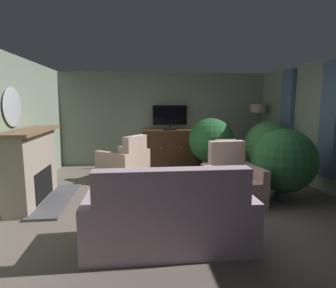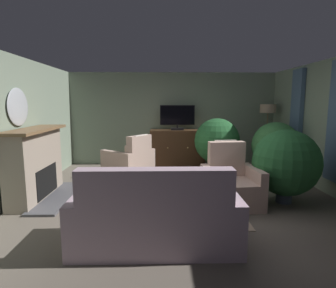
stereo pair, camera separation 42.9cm
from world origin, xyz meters
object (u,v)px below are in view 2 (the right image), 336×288
potted_plant_small_fern_corner (275,146)px  floor_lamp (268,114)px  tv_remote (154,177)px  potted_plant_leafy_by_curtain (286,163)px  sofa_floral (156,220)px  armchair_beside_cabinet (130,163)px  armchair_angled_to_table (231,185)px  folded_newspaper (162,179)px  cat (115,186)px  tv_cabinet (177,149)px  potted_plant_tall_palm_by_window (217,142)px  wall_mirror_oval (18,107)px  coffee_table (152,182)px  television (177,117)px  fireplace (37,166)px

potted_plant_small_fern_corner → floor_lamp: bearing=79.1°
tv_remote → potted_plant_leafy_by_curtain: size_ratio=0.13×
sofa_floral → armchair_beside_cabinet: bearing=101.9°
armchair_angled_to_table → floor_lamp: size_ratio=0.64×
armchair_angled_to_table → armchair_beside_cabinet: 2.69m
folded_newspaper → potted_plant_small_fern_corner: (2.58, 1.56, 0.33)m
tv_remote → sofa_floral: bearing=-110.8°
cat → sofa_floral: bearing=-68.3°
tv_cabinet → cat: (-1.36, -2.17, -0.39)m
potted_plant_tall_palm_by_window → floor_lamp: floor_lamp is taller
wall_mirror_oval → sofa_floral: bearing=-36.1°
folded_newspaper → potted_plant_tall_palm_by_window: (1.32, 1.95, 0.37)m
coffee_table → armchair_angled_to_table: 1.35m
potted_plant_small_fern_corner → tv_cabinet: bearing=148.3°
television → armchair_beside_cabinet: (-1.17, -1.05, -1.03)m
armchair_beside_cabinet → potted_plant_leafy_by_curtain: size_ratio=0.99×
television → potted_plant_small_fern_corner: size_ratio=0.72×
sofa_floral → armchair_beside_cabinet: size_ratio=1.57×
fireplace → armchair_angled_to_table: 3.46m
fireplace → folded_newspaper: (2.26, -0.33, -0.18)m
tv_cabinet → cat: 2.59m
folded_newspaper → floor_lamp: (2.80, 2.69, 1.01)m
tv_remote → armchair_beside_cabinet: (-0.62, 1.69, -0.11)m
fireplace → cat: 1.48m
television → fireplace: bearing=-136.8°
armchair_angled_to_table → television: bearing=104.3°
potted_plant_small_fern_corner → folded_newspaper: bearing=-148.9°
floor_lamp → sofa_floral: bearing=-124.7°
tv_cabinet → armchair_angled_to_table: bearing=-75.9°
armchair_beside_cabinet → cat: size_ratio=2.01×
folded_newspaper → armchair_angled_to_table: size_ratio=0.28×
coffee_table → tv_remote: bearing=66.0°
coffee_table → cat: coffee_table is taller
sofa_floral → armchair_angled_to_table: size_ratio=1.86×
television → armchair_beside_cabinet: bearing=-138.2°
tv_cabinet → armchair_angled_to_table: armchair_angled_to_table is taller
television → armchair_angled_to_table: (0.75, -2.93, -1.01)m
television → potted_plant_tall_palm_by_window: size_ratio=0.68×
folded_newspaper → cat: size_ratio=0.47×
television → potted_plant_tall_palm_by_window: 1.38m
potted_plant_leafy_by_curtain → potted_plant_tall_palm_by_window: bearing=112.7°
potted_plant_small_fern_corner → wall_mirror_oval: bearing=-166.4°
tv_cabinet → coffee_table: bearing=-101.7°
potted_plant_leafy_by_curtain → sofa_floral: bearing=-146.4°
tv_cabinet → fireplace: bearing=-136.2°
potted_plant_leafy_by_curtain → cat: bearing=166.9°
wall_mirror_oval → folded_newspaper: bearing=-7.4°
tv_cabinet → potted_plant_tall_palm_by_window: bearing=-46.3°
armchair_angled_to_table → floor_lamp: floor_lamp is taller
tv_cabinet → potted_plant_tall_palm_by_window: size_ratio=1.08×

